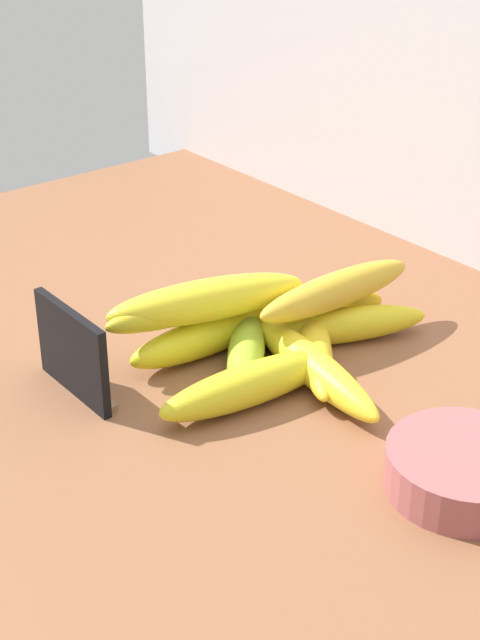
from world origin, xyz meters
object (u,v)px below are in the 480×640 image
(banana_5, at_px, (311,365))
(banana_6, at_px, (290,308))
(chalkboard_sign, at_px, (73,355))
(banana_2, at_px, (313,341))
(banana_9, at_px, (336,290))
(banana_8, at_px, (207,300))
(banana_4, at_px, (246,353))
(banana_7, at_px, (194,304))
(banana_3, at_px, (342,325))
(banana_0, at_px, (207,336))
(fruit_bowl, at_px, (465,470))
(banana_1, at_px, (253,383))

(banana_5, bearing_deg, banana_6, 148.99)
(chalkboard_sign, distance_m, banana_2, 0.23)
(banana_9, bearing_deg, banana_8, -114.12)
(chalkboard_sign, relative_size, banana_5, 0.53)
(banana_6, bearing_deg, banana_8, -94.70)
(banana_4, distance_m, banana_6, 0.09)
(banana_6, distance_m, banana_7, 0.11)
(banana_3, xyz_separation_m, banana_7, (-0.07, -0.13, 0.04))
(banana_4, xyz_separation_m, banana_7, (-0.05, -0.02, 0.04))
(banana_0, xyz_separation_m, banana_5, (0.10, 0.04, -0.00))
(banana_3, height_order, banana_9, banana_9)
(banana_2, height_order, banana_7, banana_7)
(fruit_bowl, bearing_deg, banana_2, 168.06)
(banana_6, height_order, banana_9, banana_9)
(fruit_bowl, relative_size, banana_0, 0.72)
(banana_5, bearing_deg, fruit_bowl, -4.21)
(banana_3, relative_size, banana_5, 0.85)
(chalkboard_sign, bearing_deg, banana_2, 67.86)
(banana_4, height_order, banana_5, same)
(banana_3, bearing_deg, banana_8, -117.60)
(banana_5, height_order, banana_8, banana_8)
(fruit_bowl, relative_size, banana_5, 0.60)
(banana_8, bearing_deg, fruit_bowl, 5.70)
(fruit_bowl, height_order, banana_9, banana_9)
(banana_1, bearing_deg, banana_5, 84.27)
(banana_0, bearing_deg, fruit_bowl, 5.53)
(banana_5, bearing_deg, banana_0, -157.40)
(banana_4, xyz_separation_m, banana_8, (-0.04, -0.01, 0.04))
(banana_0, xyz_separation_m, banana_4, (0.05, 0.01, -0.00))
(banana_1, xyz_separation_m, banana_6, (-0.08, 0.12, 0.00))
(banana_0, xyz_separation_m, banana_9, (0.05, 0.12, 0.03))
(banana_2, height_order, banana_8, banana_8)
(banana_6, bearing_deg, banana_7, -98.55)
(chalkboard_sign, height_order, banana_0, chalkboard_sign)
(banana_3, height_order, banana_6, banana_6)
(fruit_bowl, distance_m, banana_5, 0.19)
(banana_0, distance_m, banana_5, 0.11)
(banana_2, distance_m, banana_6, 0.06)
(banana_0, bearing_deg, banana_8, -12.87)
(banana_2, xyz_separation_m, banana_3, (-0.00, 0.04, 0.00))
(banana_6, bearing_deg, banana_2, -20.29)
(banana_3, distance_m, banana_9, 0.04)
(fruit_bowl, xyz_separation_m, banana_3, (-0.23, 0.09, 0.00))
(banana_6, height_order, banana_8, banana_8)
(banana_6, relative_size, banana_8, 0.98)
(fruit_bowl, height_order, banana_8, banana_8)
(banana_4, distance_m, banana_9, 0.11)
(chalkboard_sign, bearing_deg, banana_5, 56.26)
(chalkboard_sign, xyz_separation_m, banana_2, (0.09, 0.21, -0.02))
(banana_6, xyz_separation_m, banana_8, (-0.01, -0.10, 0.04))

